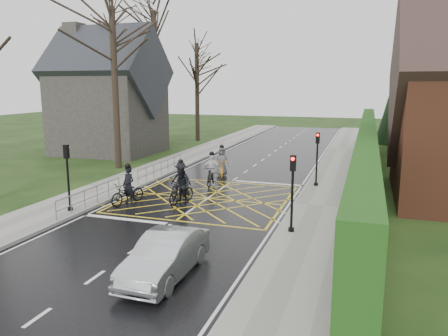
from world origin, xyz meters
The scene contains 22 objects.
ground centered at (0.00, 0.00, 0.00)m, with size 120.00×120.00×0.00m, color black.
road centered at (0.00, 0.00, 0.01)m, with size 9.00×80.00×0.01m, color black.
sidewalk_right centered at (6.00, 0.00, 0.07)m, with size 3.00×80.00×0.15m, color gray.
sidewalk_left centered at (-6.00, 0.00, 0.07)m, with size 3.00×80.00×0.15m, color gray.
stone_wall centered at (7.75, 6.00, 0.35)m, with size 0.50×38.00×0.70m, color slate.
hedge centered at (7.75, 6.00, 2.10)m, with size 0.90×38.00×2.80m, color #123A10.
conifer centered at (10.75, 26.00, 4.99)m, with size 4.60×4.60×10.00m.
church centered at (-13.54, 12.00, 4.93)m, with size 8.80×7.80×11.00m.
tree_near centered at (-9.00, 6.00, 7.91)m, with size 9.24×9.24×11.44m.
tree_mid centered at (-10.00, 14.00, 8.63)m, with size 10.08×10.08×12.48m.
tree_far centered at (-9.30, 22.00, 7.19)m, with size 8.40×8.40×10.40m.
railing_south centered at (-4.65, -3.50, 0.78)m, with size 0.05×5.04×1.03m.
railing_north centered at (-4.65, 4.00, 0.79)m, with size 0.05×6.04×1.03m.
traffic_light_ne centered at (5.10, 4.20, 1.66)m, with size 0.24×0.31×3.21m.
traffic_light_se centered at (5.10, -4.20, 1.66)m, with size 0.24×0.31×3.21m.
traffic_light_sw centered at (-5.10, -4.50, 1.66)m, with size 0.24×0.31×3.21m.
cyclist_rear centered at (-3.38, -2.23, 0.67)m, with size 1.30×2.25×2.07m.
cyclist_back centered at (-0.91, -1.24, 0.72)m, with size 1.02×1.97×1.90m.
cyclist_mid centered at (-1.63, 0.25, 0.72)m, with size 1.18×2.04×1.96m.
cyclist_front centered at (-0.80, 2.81, 0.75)m, with size 1.15×2.10×2.05m.
cyclist_lead centered at (-1.13, 5.64, 0.71)m, with size 1.50×2.24×2.06m.
car centered at (2.05, -9.23, 0.68)m, with size 1.44×4.12×1.36m, color #B4B7BC.
Camera 1 is at (7.75, -20.72, 5.89)m, focal length 35.00 mm.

